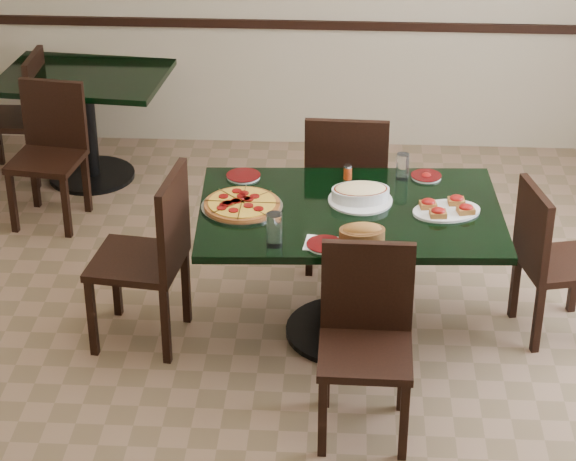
# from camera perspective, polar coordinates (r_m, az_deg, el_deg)

# --- Properties ---
(floor) EXTENTS (5.50, 5.50, 0.00)m
(floor) POSITION_cam_1_polar(r_m,az_deg,el_deg) (5.88, 1.26, -6.47)
(floor) COLOR brown
(floor) RESTS_ON ground
(room_shell) EXTENTS (5.50, 5.50, 5.50)m
(room_shell) POSITION_cam_1_polar(r_m,az_deg,el_deg) (6.96, 10.48, 9.60)
(room_shell) COLOR white
(room_shell) RESTS_ON floor
(main_table) EXTENTS (1.58, 1.06, 0.75)m
(main_table) POSITION_cam_1_polar(r_m,az_deg,el_deg) (5.78, 3.13, -0.52)
(main_table) COLOR black
(main_table) RESTS_ON floor
(back_table) EXTENTS (1.14, 0.88, 0.75)m
(back_table) POSITION_cam_1_polar(r_m,az_deg,el_deg) (7.65, -10.23, 6.22)
(back_table) COLOR black
(back_table) RESTS_ON floor
(chair_far) EXTENTS (0.48, 0.48, 0.99)m
(chair_far) POSITION_cam_1_polar(r_m,az_deg,el_deg) (6.41, 2.98, 2.46)
(chair_far) COLOR black
(chair_far) RESTS_ON floor
(chair_near) EXTENTS (0.43, 0.43, 0.91)m
(chair_near) POSITION_cam_1_polar(r_m,az_deg,el_deg) (5.17, 3.98, -5.08)
(chair_near) COLOR black
(chair_near) RESTS_ON floor
(chair_right) EXTENTS (0.48, 0.48, 0.86)m
(chair_right) POSITION_cam_1_polar(r_m,az_deg,el_deg) (5.98, 13.09, -1.19)
(chair_right) COLOR black
(chair_right) RESTS_ON floor
(chair_left) EXTENTS (0.51, 0.51, 0.97)m
(chair_left) POSITION_cam_1_polar(r_m,az_deg,el_deg) (5.78, -6.86, -0.96)
(chair_left) COLOR black
(chair_left) RESTS_ON floor
(back_chair_near) EXTENTS (0.47, 0.47, 0.88)m
(back_chair_near) POSITION_cam_1_polar(r_m,az_deg,el_deg) (7.19, -11.98, 4.27)
(back_chair_near) COLOR black
(back_chair_near) RESTS_ON floor
(back_chair_left) EXTENTS (0.41, 0.41, 0.88)m
(back_chair_left) POSITION_cam_1_polar(r_m,az_deg,el_deg) (7.78, -13.31, 5.99)
(back_chair_left) COLOR black
(back_chair_left) RESTS_ON floor
(pepperoni_pizza) EXTENTS (0.42, 0.42, 0.04)m
(pepperoni_pizza) POSITION_cam_1_polar(r_m,az_deg,el_deg) (5.70, -2.35, 1.32)
(pepperoni_pizza) COLOR #A9A8AF
(pepperoni_pizza) RESTS_ON main_table
(lasagna_casserole) EXTENTS (0.33, 0.33, 0.09)m
(lasagna_casserole) POSITION_cam_1_polar(r_m,az_deg,el_deg) (5.76, 3.70, 1.90)
(lasagna_casserole) COLOR silver
(lasagna_casserole) RESTS_ON main_table
(bread_basket) EXTENTS (0.24, 0.18, 0.09)m
(bread_basket) POSITION_cam_1_polar(r_m,az_deg,el_deg) (5.39, 3.78, -0.12)
(bread_basket) COLOR brown
(bread_basket) RESTS_ON main_table
(bruschetta_platter) EXTENTS (0.40, 0.33, 0.05)m
(bruschetta_platter) POSITION_cam_1_polar(r_m,az_deg,el_deg) (5.70, 8.07, 1.13)
(bruschetta_platter) COLOR silver
(bruschetta_platter) RESTS_ON main_table
(side_plate_near) EXTENTS (0.18, 0.18, 0.02)m
(side_plate_near) POSITION_cam_1_polar(r_m,az_deg,el_deg) (5.35, 1.89, -0.73)
(side_plate_near) COLOR silver
(side_plate_near) RESTS_ON main_table
(side_plate_far_r) EXTENTS (0.16, 0.16, 0.03)m
(side_plate_far_r) POSITION_cam_1_polar(r_m,az_deg,el_deg) (6.06, 7.04, 2.76)
(side_plate_far_r) COLOR silver
(side_plate_far_r) RESTS_ON main_table
(side_plate_far_l) EXTENTS (0.18, 0.18, 0.02)m
(side_plate_far_l) POSITION_cam_1_polar(r_m,az_deg,el_deg) (6.02, -2.28, 2.79)
(side_plate_far_l) COLOR silver
(side_plate_far_l) RESTS_ON main_table
(napkin_setting) EXTENTS (0.17, 0.17, 0.01)m
(napkin_setting) POSITION_cam_1_polar(r_m,az_deg,el_deg) (5.37, 1.69, -0.66)
(napkin_setting) COLOR white
(napkin_setting) RESTS_ON main_table
(water_glass_a) EXTENTS (0.07, 0.07, 0.14)m
(water_glass_a) POSITION_cam_1_polar(r_m,az_deg,el_deg) (6.01, 5.83, 3.26)
(water_glass_a) COLOR white
(water_glass_a) RESTS_ON main_table
(water_glass_b) EXTENTS (0.08, 0.08, 0.17)m
(water_glass_b) POSITION_cam_1_polar(r_m,az_deg,el_deg) (5.32, -0.69, 0.04)
(water_glass_b) COLOR white
(water_glass_b) RESTS_ON main_table
(pepper_shaker) EXTENTS (0.05, 0.05, 0.08)m
(pepper_shaker) POSITION_cam_1_polar(r_m,az_deg,el_deg) (5.99, 3.06, 3.00)
(pepper_shaker) COLOR #C74E15
(pepper_shaker) RESTS_ON main_table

